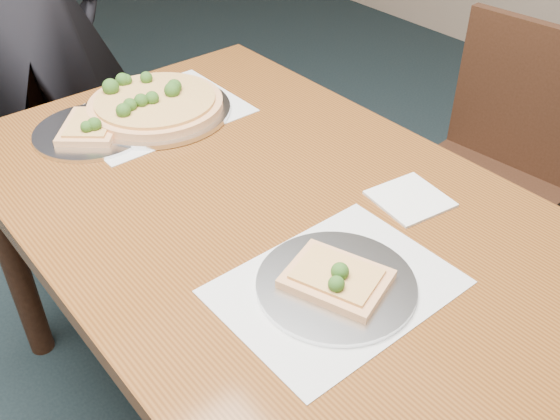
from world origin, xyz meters
TOP-DOWN VIEW (x-y plane):
  - dining_table at (0.36, 0.10)m, footprint 0.90×1.50m
  - chair_far at (0.30, 1.28)m, footprint 0.48×0.48m
  - chair_right at (1.18, 0.12)m, footprint 0.46×0.46m
  - placemat_main at (0.38, 0.62)m, footprint 0.42×0.32m
  - placemat_near at (0.29, -0.13)m, footprint 0.40×0.30m
  - pizza_pan at (0.38, 0.63)m, footprint 0.38×0.38m
  - slice_plate_near at (0.29, -0.13)m, footprint 0.28×0.28m
  - slice_plate_far at (0.20, 0.63)m, footprint 0.28×0.28m
  - napkin at (0.59, -0.04)m, footprint 0.16×0.16m

SIDE VIEW (x-z plane):
  - chair_far at x=0.30m, z-range 0.06..0.97m
  - chair_right at x=1.18m, z-range 0.06..0.97m
  - dining_table at x=0.36m, z-range 0.28..1.03m
  - placemat_main at x=0.38m, z-range 0.75..0.75m
  - placemat_near at x=0.29m, z-range 0.75..0.75m
  - napkin at x=0.59m, z-range 0.75..0.76m
  - slice_plate_far at x=0.20m, z-range 0.73..0.79m
  - slice_plate_near at x=0.29m, z-range 0.74..0.79m
  - pizza_pan at x=0.38m, z-range 0.74..0.81m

